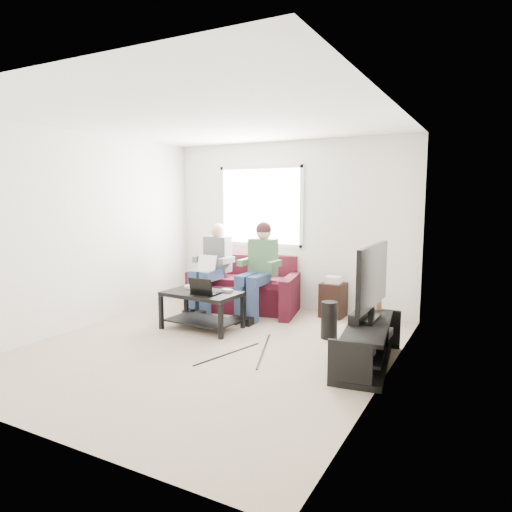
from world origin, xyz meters
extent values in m
plane|color=tan|center=(0.00, 0.00, 0.00)|extent=(4.50, 4.50, 0.00)
plane|color=white|center=(0.00, 0.00, 2.60)|extent=(4.50, 4.50, 0.00)
plane|color=silver|center=(0.00, 2.25, 1.30)|extent=(4.50, 0.00, 4.50)
plane|color=silver|center=(0.00, -2.25, 1.30)|extent=(4.50, 0.00, 4.50)
plane|color=silver|center=(-2.00, 0.00, 1.30)|extent=(0.00, 4.50, 4.50)
plane|color=silver|center=(2.00, 0.00, 1.30)|extent=(0.00, 4.50, 4.50)
cube|color=white|center=(-0.50, 2.24, 1.60)|extent=(1.40, 0.01, 1.20)
cube|color=silver|center=(-0.50, 2.23, 1.60)|extent=(1.48, 0.04, 1.28)
cube|color=#431020|center=(-0.56, 1.77, 0.20)|extent=(1.58, 1.06, 0.41)
cube|color=#431020|center=(-0.56, 2.11, 0.62)|extent=(1.46, 0.50, 0.42)
cube|color=#431020|center=(-1.36, 1.77, 0.29)|extent=(0.33, 0.89, 0.58)
cube|color=#431020|center=(0.24, 1.77, 0.29)|extent=(0.33, 0.89, 0.58)
cube|color=#431020|center=(-0.92, 1.75, 0.46)|extent=(0.80, 0.78, 0.10)
cube|color=#431020|center=(-0.20, 1.75, 0.46)|extent=(0.80, 0.78, 0.10)
cube|color=navy|center=(-1.06, 1.35, 0.58)|extent=(0.16, 0.45, 0.14)
cube|color=navy|center=(-0.86, 1.35, 0.58)|extent=(0.16, 0.45, 0.14)
cube|color=navy|center=(-1.06, 1.16, 0.25)|extent=(0.13, 0.13, 0.51)
cube|color=navy|center=(-0.86, 1.16, 0.25)|extent=(0.13, 0.13, 0.51)
cube|color=#59595E|center=(-0.96, 1.67, 0.86)|extent=(0.40, 0.22, 0.55)
sphere|color=#DFA48B|center=(-0.96, 1.69, 1.23)|extent=(0.22, 0.22, 0.22)
cube|color=navy|center=(-0.26, 1.35, 0.58)|extent=(0.16, 0.45, 0.14)
cube|color=navy|center=(-0.06, 1.35, 0.58)|extent=(0.16, 0.45, 0.14)
cube|color=navy|center=(-0.26, 1.16, 0.25)|extent=(0.13, 0.13, 0.51)
cube|color=navy|center=(-0.06, 1.16, 0.25)|extent=(0.13, 0.13, 0.51)
cube|color=#5B5D5D|center=(-0.16, 1.67, 0.86)|extent=(0.40, 0.22, 0.55)
sphere|color=#DFA48B|center=(-0.16, 1.69, 1.23)|extent=(0.22, 0.22, 0.22)
sphere|color=#341A1D|center=(-0.16, 1.69, 1.27)|extent=(0.23, 0.23, 0.23)
cube|color=black|center=(-0.53, 0.60, 0.47)|extent=(1.02, 0.65, 0.05)
cube|color=black|center=(-0.53, 0.60, 0.11)|extent=(0.94, 0.57, 0.02)
cube|color=black|center=(-1.00, 0.33, 0.22)|extent=(0.05, 0.05, 0.45)
cube|color=black|center=(-0.06, 0.33, 0.22)|extent=(0.05, 0.05, 0.45)
cube|color=black|center=(-1.00, 0.88, 0.22)|extent=(0.05, 0.05, 0.45)
cube|color=black|center=(-0.06, 0.88, 0.22)|extent=(0.05, 0.05, 0.45)
cube|color=silver|center=(-0.81, 0.72, 0.52)|extent=(0.15, 0.10, 0.04)
cube|color=black|center=(-0.63, 0.78, 0.52)|extent=(0.15, 0.11, 0.04)
cube|color=gray|center=(-0.23, 0.75, 0.52)|extent=(0.15, 0.11, 0.04)
cube|color=black|center=(1.77, 0.30, 0.43)|extent=(0.59, 1.40, 0.04)
cube|color=black|center=(1.77, 0.30, 0.23)|extent=(0.54, 1.34, 0.03)
cube|color=black|center=(1.77, 0.30, 0.03)|extent=(0.59, 1.40, 0.06)
cube|color=black|center=(1.77, -0.36, 0.23)|extent=(0.41, 0.10, 0.45)
cube|color=black|center=(1.77, 0.96, 0.23)|extent=(0.41, 0.10, 0.45)
cube|color=black|center=(1.77, 0.40, 0.47)|extent=(0.12, 0.40, 0.04)
cube|color=black|center=(1.77, 0.40, 0.55)|extent=(0.06, 0.06, 0.12)
cube|color=black|center=(1.77, 0.40, 0.94)|extent=(0.05, 1.10, 0.65)
cube|color=#E93669|center=(1.74, 0.40, 0.94)|extent=(0.01, 1.01, 0.58)
cube|color=black|center=(1.65, 0.40, 0.50)|extent=(0.12, 0.50, 0.10)
cylinder|color=#A97648|center=(1.72, 0.93, 0.51)|extent=(0.08, 0.08, 0.12)
cube|color=silver|center=(1.77, -0.10, 0.27)|extent=(0.30, 0.22, 0.06)
cube|color=gray|center=(1.77, 0.60, 0.28)|extent=(0.34, 0.26, 0.08)
cube|color=black|center=(1.77, 0.25, 0.28)|extent=(0.38, 0.30, 0.07)
cylinder|color=black|center=(1.11, 0.99, 0.23)|extent=(0.20, 0.20, 0.46)
cube|color=black|center=(1.44, 0.33, 0.01)|extent=(0.22, 0.46, 0.02)
cube|color=black|center=(0.83, 2.00, 0.25)|extent=(0.34, 0.34, 0.50)
cube|color=silver|center=(0.83, 2.00, 0.55)|extent=(0.22, 0.18, 0.10)
camera|label=1|loc=(2.89, -4.30, 1.76)|focal=32.00mm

